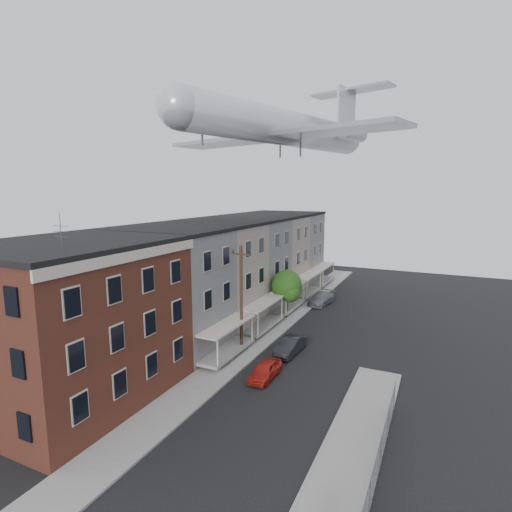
{
  "coord_description": "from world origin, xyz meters",
  "views": [
    {
      "loc": [
        8.95,
        -10.18,
        13.36
      ],
      "look_at": [
        -0.14,
        9.21,
        9.85
      ],
      "focal_mm": 28.0,
      "sensor_mm": 36.0,
      "label": 1
    }
  ],
  "objects": [
    {
      "name": "car_mid",
      "position": [
        -1.8,
        19.4,
        0.66
      ],
      "size": [
        1.62,
        4.09,
        1.32
      ],
      "primitive_type": "imported",
      "rotation": [
        0.0,
        0.0,
        -0.06
      ],
      "color": "black",
      "rests_on": "ground"
    },
    {
      "name": "row_house_c",
      "position": [
        -11.96,
        30.5,
        5.13
      ],
      "size": [
        11.98,
        7.0,
        10.3
      ],
      "color": "slate",
      "rests_on": "ground"
    },
    {
      "name": "row_house_e",
      "position": [
        -11.96,
        44.5,
        5.13
      ],
      "size": [
        11.98,
        7.0,
        10.3
      ],
      "color": "slate",
      "rests_on": "ground"
    },
    {
      "name": "street_tree",
      "position": [
        -5.27,
        27.92,
        3.45
      ],
      "size": [
        3.22,
        3.2,
        5.2
      ],
      "color": "black",
      "rests_on": "ground"
    },
    {
      "name": "row_house_d",
      "position": [
        -11.96,
        37.5,
        5.13
      ],
      "size": [
        11.98,
        7.0,
        10.3
      ],
      "color": "#746B5B",
      "rests_on": "ground"
    },
    {
      "name": "car_near",
      "position": [
        -1.89,
        14.49,
        0.62
      ],
      "size": [
        1.5,
        3.63,
        1.23
      ],
      "primitive_type": "imported",
      "rotation": [
        0.0,
        0.0,
        -0.01
      ],
      "color": "#B11E16",
      "rests_on": "ground"
    },
    {
      "name": "corner_building",
      "position": [
        -12.0,
        7.0,
        5.16
      ],
      "size": [
        10.31,
        12.3,
        12.15
      ],
      "color": "#361811",
      "rests_on": "ground"
    },
    {
      "name": "car_far",
      "position": [
        -3.5,
        34.68,
        0.69
      ],
      "size": [
        2.53,
        4.94,
        1.37
      ],
      "primitive_type": "imported",
      "rotation": [
        0.0,
        0.0,
        -0.13
      ],
      "color": "slate",
      "rests_on": "ground"
    },
    {
      "name": "utility_pole",
      "position": [
        -5.6,
        18.0,
        4.67
      ],
      "size": [
        1.8,
        0.26,
        9.0
      ],
      "color": "black",
      "rests_on": "ground"
    },
    {
      "name": "curb_left",
      "position": [
        -4.05,
        24.0,
        0.07
      ],
      "size": [
        0.15,
        62.0,
        0.14
      ],
      "primitive_type": "cube",
      "color": "gray",
      "rests_on": "ground"
    },
    {
      "name": "airplane",
      "position": [
        -4.47,
        25.35,
        19.03
      ],
      "size": [
        23.71,
        27.11,
        7.83
      ],
      "color": "#B9B8BD",
      "rests_on": "ground"
    },
    {
      "name": "chainlink_fence",
      "position": [
        7.0,
        5.0,
        1.0
      ],
      "size": [
        0.06,
        18.06,
        1.9
      ],
      "color": "gray",
      "rests_on": "ground"
    },
    {
      "name": "row_house_a",
      "position": [
        -11.96,
        16.5,
        5.13
      ],
      "size": [
        11.98,
        7.0,
        10.3
      ],
      "color": "slate",
      "rests_on": "ground"
    },
    {
      "name": "sidewalk_left",
      "position": [
        -5.5,
        24.0,
        0.06
      ],
      "size": [
        3.0,
        62.0,
        0.12
      ],
      "primitive_type": "cube",
      "color": "gray",
      "rests_on": "ground"
    },
    {
      "name": "sidewalk_right",
      "position": [
        5.5,
        6.0,
        0.06
      ],
      "size": [
        3.0,
        26.0,
        0.12
      ],
      "primitive_type": "cube",
      "color": "gray",
      "rests_on": "ground"
    },
    {
      "name": "row_house_b",
      "position": [
        -11.96,
        23.5,
        5.13
      ],
      "size": [
        11.98,
        7.0,
        10.3
      ],
      "color": "#746B5B",
      "rests_on": "ground"
    },
    {
      "name": "curb_right",
      "position": [
        4.05,
        6.0,
        0.07
      ],
      "size": [
        0.15,
        26.0,
        0.14
      ],
      "primitive_type": "cube",
      "color": "gray",
      "rests_on": "ground"
    }
  ]
}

